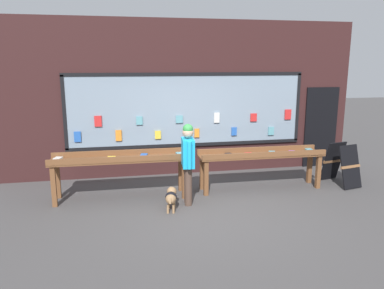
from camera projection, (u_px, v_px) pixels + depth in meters
name	position (u px, v px, depth m)	size (l,w,h in m)	color
ground_plane	(202.00, 207.00, 7.19)	(40.00, 40.00, 0.00)	#474444
shopfront_facade	(182.00, 100.00, 9.10)	(8.84, 0.29, 3.73)	#331919
display_table_left	(120.00, 162.00, 7.52)	(2.74, 0.68, 0.94)	brown
display_table_right	(261.00, 157.00, 8.11)	(2.74, 0.60, 0.88)	brown
person_browsing	(188.00, 159.00, 7.17)	(0.26, 0.64, 1.59)	#4C382D
small_dog	(171.00, 197.00, 7.00)	(0.28, 0.60, 0.39)	#99724C
sandwich_board_sign	(341.00, 164.00, 8.45)	(0.66, 0.89, 0.94)	black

